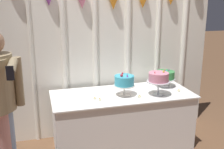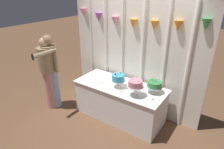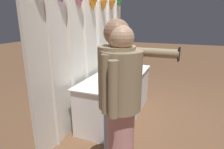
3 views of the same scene
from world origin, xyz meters
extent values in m
plane|color=brown|center=(0.00, 0.00, 0.00)|extent=(24.00, 24.00, 0.00)
cube|color=white|center=(0.00, 0.61, 1.23)|extent=(3.09, 0.04, 2.46)
cylinder|color=white|center=(-1.16, 0.59, 1.23)|extent=(0.05, 0.05, 2.46)
cylinder|color=white|center=(-0.71, 0.59, 1.23)|extent=(0.09, 0.09, 2.46)
cylinder|color=white|center=(-0.26, 0.59, 1.23)|extent=(0.08, 0.08, 2.46)
cylinder|color=white|center=(0.23, 0.59, 1.23)|extent=(0.09, 0.09, 2.46)
cylinder|color=white|center=(0.72, 0.59, 1.23)|extent=(0.07, 0.07, 2.46)
cylinder|color=white|center=(1.17, 0.59, 1.23)|extent=(0.08, 0.08, 2.46)
cone|color=pink|center=(-0.44, 0.55, 1.99)|extent=(0.16, 0.16, 0.19)
cone|color=orange|center=(0.00, 0.55, 1.97)|extent=(0.16, 0.16, 0.19)
cone|color=orange|center=(0.44, 0.55, 1.99)|extent=(0.16, 0.16, 0.19)
cone|color=orange|center=(0.89, 0.55, 2.03)|extent=(0.16, 0.16, 0.19)
cone|color=green|center=(1.33, 0.55, 2.10)|extent=(0.16, 0.16, 0.19)
cube|color=white|center=(0.00, 0.10, 0.38)|extent=(1.87, 0.77, 0.76)
cube|color=white|center=(0.00, 0.10, 0.77)|extent=(1.92, 0.82, 0.01)
cylinder|color=silver|center=(0.00, 0.02, 0.78)|extent=(0.18, 0.18, 0.01)
cylinder|color=silver|center=(0.00, 0.02, 0.85)|extent=(0.02, 0.02, 0.13)
cylinder|color=silver|center=(0.00, 0.02, 0.92)|extent=(0.28, 0.28, 0.01)
cylinder|color=#3DB2D1|center=(0.00, 0.02, 0.99)|extent=(0.26, 0.26, 0.13)
cone|color=#2DB2B7|center=(0.04, 0.02, 1.07)|extent=(0.03, 0.03, 0.04)
sphere|color=#DB333D|center=(0.00, 0.10, 1.06)|extent=(0.03, 0.03, 0.03)
cone|color=green|center=(-0.03, 0.04, 1.07)|extent=(0.02, 0.02, 0.03)
sphere|color=#DB333D|center=(-0.05, -0.01, 1.07)|extent=(0.04, 0.04, 0.04)
cone|color=purple|center=(0.02, -0.05, 1.07)|extent=(0.03, 0.03, 0.04)
cylinder|color=silver|center=(0.44, -0.08, 0.78)|extent=(0.15, 0.15, 0.01)
cylinder|color=silver|center=(0.44, -0.08, 0.87)|extent=(0.02, 0.02, 0.17)
cylinder|color=silver|center=(0.44, -0.08, 0.97)|extent=(0.32, 0.32, 0.01)
cylinder|color=pink|center=(0.44, -0.08, 1.03)|extent=(0.26, 0.26, 0.12)
sphere|color=yellow|center=(0.51, -0.09, 1.10)|extent=(0.03, 0.03, 0.03)
cone|color=#DB333D|center=(0.38, -0.09, 1.10)|extent=(0.02, 0.02, 0.03)
cylinder|color=silver|center=(0.69, 0.23, 0.78)|extent=(0.16, 0.16, 0.01)
cylinder|color=silver|center=(0.69, 0.23, 0.84)|extent=(0.02, 0.02, 0.10)
cylinder|color=silver|center=(0.69, 0.23, 0.90)|extent=(0.31, 0.31, 0.01)
cylinder|color=#388E47|center=(0.69, 0.23, 0.96)|extent=(0.27, 0.27, 0.11)
sphere|color=purple|center=(0.75, 0.24, 1.02)|extent=(0.02, 0.02, 0.02)
sphere|color=#DB333D|center=(0.70, 0.26, 1.02)|extent=(0.02, 0.02, 0.02)
sphere|color=green|center=(0.63, 0.25, 1.03)|extent=(0.04, 0.04, 0.04)
sphere|color=#2DB2B7|center=(0.69, 0.20, 1.02)|extent=(0.03, 0.03, 0.03)
cylinder|color=beige|center=(-0.40, 0.00, 0.78)|extent=(0.04, 0.04, 0.01)
sphere|color=#F9CC4C|center=(-0.40, 0.00, 0.80)|extent=(0.01, 0.01, 0.01)
cylinder|color=beige|center=(-0.36, -0.07, 0.79)|extent=(0.04, 0.04, 0.02)
sphere|color=#F9CC4C|center=(-0.36, -0.07, 0.80)|extent=(0.01, 0.01, 0.01)
cylinder|color=beige|center=(0.17, -0.09, 0.79)|extent=(0.05, 0.05, 0.02)
sphere|color=#F9CC4C|center=(0.17, -0.09, 0.80)|extent=(0.01, 0.01, 0.01)
cylinder|color=beige|center=(0.79, -0.02, 0.78)|extent=(0.04, 0.04, 0.02)
sphere|color=#F9CC4C|center=(0.79, -0.02, 0.80)|extent=(0.01, 0.01, 0.01)
cylinder|color=#9E8966|center=(-1.54, -0.48, 1.21)|extent=(0.39, 0.39, 0.54)
sphere|color=tan|center=(-1.54, -0.48, 1.58)|extent=(0.21, 0.21, 0.21)
cube|color=maroon|center=(-1.54, -0.65, 1.23)|extent=(0.04, 0.01, 0.34)
cylinder|color=#9E8966|center=(-1.77, -0.49, 1.20)|extent=(0.08, 0.08, 0.47)
cylinder|color=#9E8966|center=(-1.31, -0.70, 1.44)|extent=(0.08, 0.47, 0.08)
cube|color=black|center=(-1.31, -0.94, 1.44)|extent=(0.06, 0.02, 0.12)
cylinder|color=#93ADD6|center=(-1.50, -0.42, 0.46)|extent=(0.26, 0.26, 0.93)
cylinder|color=#9E8966|center=(-1.50, -0.42, 1.22)|extent=(0.36, 0.36, 0.58)
sphere|color=#A37556|center=(-1.50, -0.42, 1.62)|extent=(0.23, 0.23, 0.23)
cylinder|color=#9E8966|center=(-1.71, -0.41, 1.21)|extent=(0.08, 0.08, 0.51)
cylinder|color=#9E8966|center=(-1.28, -0.43, 1.21)|extent=(0.08, 0.08, 0.51)
camera|label=1|loc=(-1.09, -3.28, 2.04)|focal=44.27mm
camera|label=2|loc=(1.90, -2.94, 2.67)|focal=31.24mm
camera|label=3|loc=(-3.07, -0.99, 1.73)|focal=30.36mm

